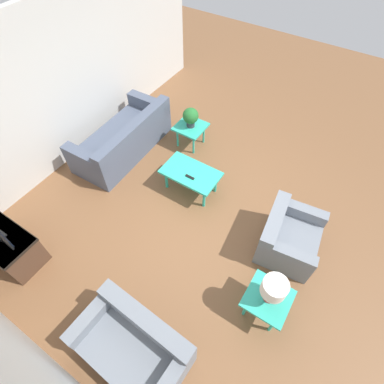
% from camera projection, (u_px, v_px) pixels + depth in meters
% --- Properties ---
extents(ground_plane, '(14.00, 14.00, 0.00)m').
position_uv_depth(ground_plane, '(212.00, 212.00, 5.11)').
color(ground_plane, brown).
extents(wall_back, '(7.20, 0.12, 2.70)m').
position_uv_depth(wall_back, '(33.00, 378.00, 2.46)').
color(wall_back, silver).
rests_on(wall_back, ground_plane).
extents(wall_right, '(0.12, 7.20, 2.70)m').
position_uv_depth(wall_right, '(61.00, 86.00, 5.07)').
color(wall_right, silver).
rests_on(wall_right, ground_plane).
extents(sofa, '(0.99, 2.07, 0.79)m').
position_uv_depth(sofa, '(124.00, 139.00, 5.81)').
color(sofa, '#4C566B').
rests_on(sofa, ground_plane).
extents(armchair, '(0.91, 1.04, 0.69)m').
position_uv_depth(armchair, '(287.00, 237.00, 4.49)').
color(armchair, slate).
rests_on(armchair, ground_plane).
extents(loveseat, '(1.37, 0.86, 0.69)m').
position_uv_depth(loveseat, '(134.00, 346.00, 3.59)').
color(loveseat, slate).
rests_on(loveseat, ground_plane).
extents(coffee_table, '(0.98, 0.58, 0.45)m').
position_uv_depth(coffee_table, '(191.00, 174.00, 5.11)').
color(coffee_table, '#2DB79E').
rests_on(coffee_table, ground_plane).
extents(side_table_plant, '(0.56, 0.56, 0.46)m').
position_uv_depth(side_table_plant, '(191.00, 129.00, 5.84)').
color(side_table_plant, '#2DB79E').
rests_on(side_table_plant, ground_plane).
extents(side_table_lamp, '(0.56, 0.56, 0.46)m').
position_uv_depth(side_table_lamp, '(267.00, 300.00, 3.80)').
color(side_table_lamp, '#2DB79E').
rests_on(side_table_lamp, ground_plane).
extents(tv_stand_chest, '(1.07, 0.55, 0.57)m').
position_uv_depth(tv_stand_chest, '(6.00, 244.00, 4.39)').
color(tv_stand_chest, '#4C3323').
rests_on(tv_stand_chest, ground_plane).
extents(potted_plant, '(0.30, 0.30, 0.39)m').
position_uv_depth(potted_plant, '(191.00, 117.00, 5.61)').
color(potted_plant, '#333338').
rests_on(potted_plant, side_table_plant).
extents(table_lamp, '(0.31, 0.31, 0.46)m').
position_uv_depth(table_lamp, '(274.00, 289.00, 3.51)').
color(table_lamp, red).
rests_on(table_lamp, side_table_lamp).
extents(remote_control, '(0.16, 0.04, 0.02)m').
position_uv_depth(remote_control, '(190.00, 177.00, 4.99)').
color(remote_control, black).
rests_on(remote_control, coffee_table).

